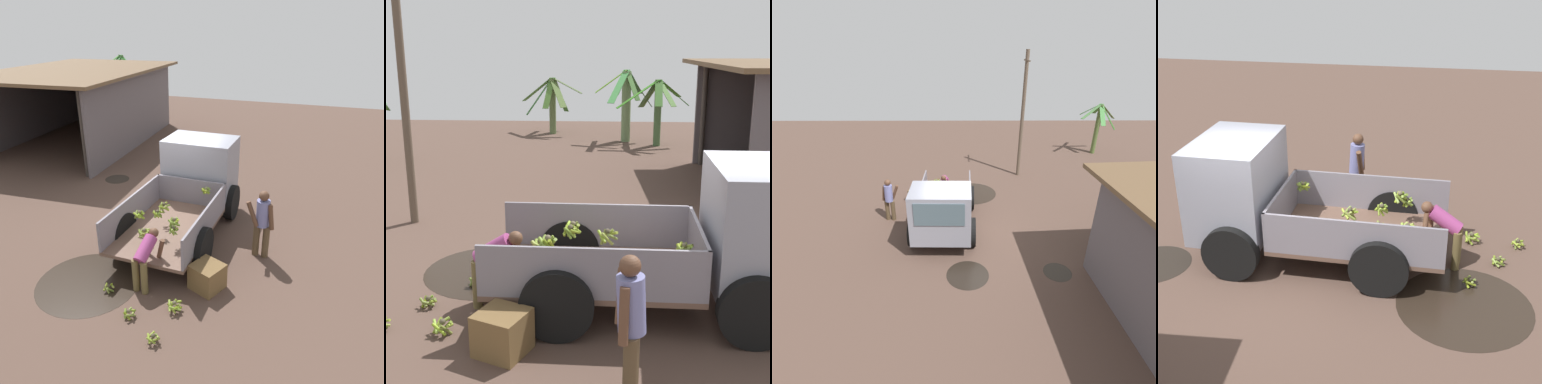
{
  "view_description": "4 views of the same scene",
  "coord_description": "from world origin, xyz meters",
  "views": [
    {
      "loc": [
        -8.77,
        -3.87,
        4.97
      ],
      "look_at": [
        -1.64,
        -1.29,
        1.58
      ],
      "focal_mm": 35.0,
      "sensor_mm": 36.0,
      "label": 1
    },
    {
      "loc": [
        -1.49,
        -7.85,
        3.74
      ],
      "look_at": [
        -1.94,
        -0.15,
        1.56
      ],
      "focal_mm": 50.0,
      "sensor_mm": 36.0,
      "label": 2
    },
    {
      "loc": [
        8.75,
        -0.07,
        6.11
      ],
      "look_at": [
        -1.2,
        -0.02,
        1.19
      ],
      "focal_mm": 28.0,
      "sensor_mm": 36.0,
      "label": 3
    },
    {
      "loc": [
        -2.9,
        7.47,
        5.15
      ],
      "look_at": [
        -1.47,
        -0.65,
        1.36
      ],
      "focal_mm": 50.0,
      "sensor_mm": 36.0,
      "label": 4
    }
  ],
  "objects": [
    {
      "name": "banana_bunch_on_ground_1",
      "position": [
        -4.09,
        -0.94,
        0.1
      ],
      "size": [
        0.26,
        0.26,
        0.18
      ],
      "color": "#4C4431",
      "rests_on": "ground"
    },
    {
      "name": "banana_bunch_on_ground_3",
      "position": [
        -3.57,
        -0.19,
        0.1
      ],
      "size": [
        0.23,
        0.24,
        0.18
      ],
      "color": "#403929",
      "rests_on": "ground"
    },
    {
      "name": "wooden_crate_0",
      "position": [
        -2.77,
        -2.03,
        0.27
      ],
      "size": [
        0.76,
        0.76,
        0.55
      ],
      "primitive_type": "cube",
      "rotation": [
        0.0,
        0.0,
        1.17
      ],
      "color": "brown",
      "rests_on": "ground"
    },
    {
      "name": "banana_bunch_on_ground_2",
      "position": [
        -4.49,
        -1.61,
        0.12
      ],
      "size": [
        0.25,
        0.25,
        0.19
      ],
      "color": "#423C2B",
      "rests_on": "ground"
    },
    {
      "name": "mud_patch_1",
      "position": [
        -3.48,
        0.37,
        0.0
      ],
      "size": [
        2.16,
        2.16,
        0.01
      ],
      "primitive_type": "cylinder",
      "color": "black",
      "rests_on": "ground"
    },
    {
      "name": "cargo_truck",
      "position": [
        0.09,
        -0.74,
        1.12
      ],
      "size": [
        4.43,
        2.25,
        2.15
      ],
      "rotation": [
        0.0,
        0.0,
        -0.01
      ],
      "color": "brown",
      "rests_on": "ground"
    },
    {
      "name": "mud_patch_2",
      "position": [
        1.82,
        2.76,
        0.0
      ],
      "size": [
        0.84,
        0.84,
        0.01
      ],
      "primitive_type": "cylinder",
      "color": "#2C251E",
      "rests_on": "ground"
    },
    {
      "name": "person_foreground_visitor",
      "position": [
        -1.24,
        -2.84,
        0.93
      ],
      "size": [
        0.37,
        0.68,
        1.67
      ],
      "rotation": [
        0.0,
        0.0,
        3.02
      ],
      "color": "brown",
      "rests_on": "ground"
    },
    {
      "name": "banana_bunch_on_ground_0",
      "position": [
        -3.65,
        -1.66,
        0.13
      ],
      "size": [
        0.29,
        0.3,
        0.23
      ],
      "color": "brown",
      "rests_on": "ground"
    },
    {
      "name": "utility_pole",
      "position": [
        -5.63,
        2.8,
        3.05
      ],
      "size": [
        1.17,
        0.17,
        5.93
      ],
      "color": "brown",
      "rests_on": "ground"
    },
    {
      "name": "mud_patch_0",
      "position": [
        1.93,
        0.07,
        0.0
      ],
      "size": [
        1.26,
        1.26,
        0.01
      ],
      "primitive_type": "cylinder",
      "color": "black",
      "rests_on": "ground"
    },
    {
      "name": "person_worker_loading",
      "position": [
        -3.12,
        -0.83,
        0.71
      ],
      "size": [
        0.76,
        0.63,
        1.18
      ],
      "rotation": [
        0.0,
        0.0,
        -0.13
      ],
      "color": "brown",
      "rests_on": "ground"
    },
    {
      "name": "banana_palm_1",
      "position": [
        -9.08,
        8.05,
        1.64
      ],
      "size": [
        2.08,
        2.5,
        3.01
      ],
      "color": "#4F6230",
      "rests_on": "ground"
    },
    {
      "name": "ground",
      "position": [
        0.0,
        0.0,
        0.0
      ],
      "size": [
        36.0,
        36.0,
        0.0
      ],
      "primitive_type": "plane",
      "color": "brown"
    }
  ]
}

